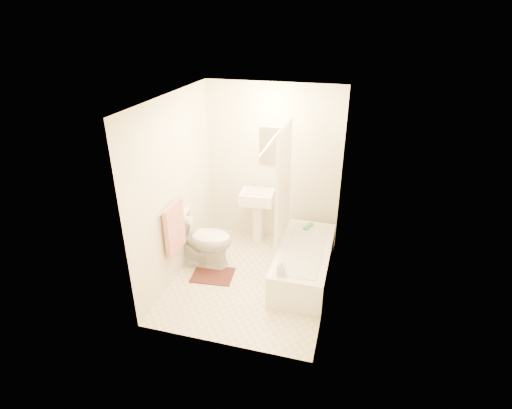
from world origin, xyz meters
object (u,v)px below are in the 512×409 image
(bathtub, at_px, (304,262))
(bath_mat, at_px, (213,275))
(sink, at_px, (257,215))
(soap_bottle, at_px, (281,268))
(toilet, at_px, (202,239))

(bathtub, distance_m, bath_mat, 1.25)
(sink, xyz_separation_m, soap_bottle, (0.65, -1.34, 0.06))
(toilet, xyz_separation_m, sink, (0.58, 0.78, 0.06))
(bathtub, height_order, bath_mat, bathtub)
(sink, relative_size, soap_bottle, 4.78)
(toilet, height_order, bath_mat, toilet)
(bathtub, height_order, soap_bottle, soap_bottle)
(toilet, distance_m, sink, 0.97)
(bath_mat, bearing_deg, soap_bottle, -17.67)
(sink, xyz_separation_m, bath_mat, (-0.35, -1.02, -0.46))
(bathtub, bearing_deg, soap_bottle, -105.39)
(toilet, height_order, soap_bottle, toilet)
(toilet, relative_size, soap_bottle, 4.25)
(sink, bearing_deg, soap_bottle, -68.46)
(soap_bottle, bearing_deg, sink, 116.08)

